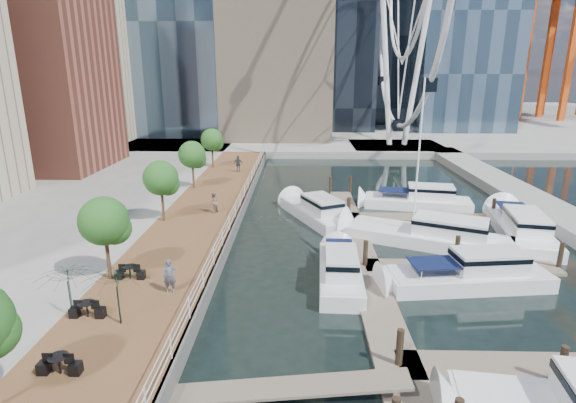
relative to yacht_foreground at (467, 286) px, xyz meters
The scene contains 16 objects.
ground 10.15m from the yacht_foreground, 146.90° to the right, with size 520.00×520.00×0.00m, color black.
boardwalk 19.90m from the yacht_foreground, 151.62° to the left, with size 6.00×60.00×1.00m, color brown.
seawall 17.32m from the yacht_foreground, 146.89° to the left, with size 0.25×60.00×1.00m, color #595954.
land_far 96.83m from the yacht_foreground, 95.04° to the left, with size 200.00×114.00×1.00m, color gray.
breakwater 18.48m from the yacht_foreground, 51.51° to the left, with size 4.00×60.00×1.00m, color gray.
pier 46.78m from the yacht_foreground, 83.25° to the left, with size 14.00×12.00×1.00m, color gray.
railing 17.46m from the yacht_foreground, 147.07° to the left, with size 0.10×60.00×1.05m, color white, non-canonical shape.
floating_docks 4.50m from the yacht_foreground, 96.90° to the left, with size 16.00×34.00×2.60m.
street_trees 22.05m from the yacht_foreground, 156.98° to the left, with size 2.60×42.60×4.60m.
cafe_tables 20.40m from the yacht_foreground, 158.25° to the right, with size 2.50×13.70×0.74m.
yacht_foreground is the anchor object (origin of this frame).
pedestrian_near 16.57m from the yacht_foreground, 169.25° to the right, with size 0.66×0.43×1.80m, color #454A5C.
pedestrian_mid 19.62m from the yacht_foreground, 147.51° to the left, with size 0.83×0.64×1.70m, color #7C5F55.
pedestrian_far 30.88m from the yacht_foreground, 122.45° to the left, with size 1.09×0.46×1.87m, color #2F363B.
moored_yachts 6.46m from the yacht_foreground, 94.45° to the left, with size 21.12×30.67×11.50m.
cafe_seating 21.23m from the yacht_foreground, 153.96° to the right, with size 5.63×14.16×2.60m.
Camera 1 is at (-1.15, -18.08, 11.76)m, focal length 28.00 mm.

